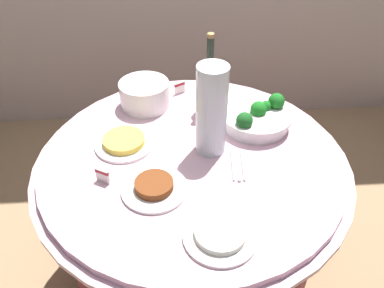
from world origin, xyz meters
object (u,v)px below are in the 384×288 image
(label_placard_front, at_px, (180,87))
(serving_tongs, at_px, (238,166))
(food_plate_rice, at_px, (220,234))
(food_plate_fried_egg, at_px, (124,142))
(food_plate_stir_fry, at_px, (154,187))
(plate_stack, at_px, (145,94))
(label_placard_mid, at_px, (102,175))
(wine_bottle, at_px, (209,82))
(decorative_fruit_vase, at_px, (211,116))
(broccoli_bowl, at_px, (257,117))

(label_placard_front, bearing_deg, serving_tongs, -70.69)
(label_placard_front, bearing_deg, food_plate_rice, -84.46)
(food_plate_fried_egg, distance_m, food_plate_stir_fry, 0.27)
(plate_stack, relative_size, label_placard_mid, 3.82)
(wine_bottle, distance_m, food_plate_stir_fry, 0.53)
(wine_bottle, xyz_separation_m, serving_tongs, (0.06, -0.38, -0.12))
(wine_bottle, height_order, serving_tongs, wine_bottle)
(label_placard_mid, bearing_deg, decorative_fruit_vase, 21.69)
(plate_stack, xyz_separation_m, food_plate_fried_egg, (-0.07, -0.27, -0.04))
(food_plate_fried_egg, distance_m, label_placard_front, 0.43)
(food_plate_fried_egg, bearing_deg, food_plate_stir_fry, -65.21)
(broccoli_bowl, bearing_deg, food_plate_fried_egg, -170.21)
(food_plate_stir_fry, xyz_separation_m, label_placard_mid, (-0.17, 0.05, 0.02))
(plate_stack, relative_size, label_placard_front, 3.82)
(serving_tongs, height_order, label_placard_mid, label_placard_mid)
(serving_tongs, relative_size, label_placard_mid, 3.05)
(plate_stack, bearing_deg, label_placard_front, 30.34)
(broccoli_bowl, bearing_deg, label_placard_front, 137.14)
(broccoli_bowl, height_order, serving_tongs, broccoli_bowl)
(plate_stack, relative_size, food_plate_stir_fry, 0.95)
(serving_tongs, bearing_deg, food_plate_rice, -108.70)
(decorative_fruit_vase, bearing_deg, wine_bottle, 85.27)
(broccoli_bowl, relative_size, decorative_fruit_vase, 0.82)
(food_plate_fried_egg, bearing_deg, label_placard_front, 57.98)
(wine_bottle, bearing_deg, food_plate_fried_egg, -146.79)
(food_plate_rice, bearing_deg, wine_bottle, 86.82)
(serving_tongs, bearing_deg, food_plate_fried_egg, 159.40)
(wine_bottle, distance_m, serving_tongs, 0.40)
(wine_bottle, distance_m, food_plate_rice, 0.69)
(label_placard_mid, bearing_deg, wine_bottle, 46.20)
(broccoli_bowl, height_order, food_plate_rice, broccoli_bowl)
(food_plate_stir_fry, xyz_separation_m, label_placard_front, (0.11, 0.61, 0.02))
(label_placard_mid, bearing_deg, food_plate_fried_egg, 73.26)
(broccoli_bowl, height_order, decorative_fruit_vase, decorative_fruit_vase)
(food_plate_fried_egg, bearing_deg, decorative_fruit_vase, -7.67)
(food_plate_stir_fry, distance_m, label_placard_mid, 0.18)
(wine_bottle, height_order, label_placard_mid, wine_bottle)
(decorative_fruit_vase, bearing_deg, label_placard_mid, -158.31)
(plate_stack, height_order, label_placard_front, plate_stack)
(food_plate_rice, distance_m, food_plate_fried_egg, 0.54)
(serving_tongs, relative_size, food_plate_stir_fry, 0.76)
(decorative_fruit_vase, relative_size, food_plate_fried_egg, 1.55)
(food_plate_rice, relative_size, food_plate_fried_egg, 1.00)
(food_plate_rice, xyz_separation_m, label_placard_front, (-0.08, 0.81, 0.02))
(food_plate_stir_fry, bearing_deg, serving_tongs, 17.58)
(broccoli_bowl, xyz_separation_m, wine_bottle, (-0.18, 0.13, 0.09))
(wine_bottle, bearing_deg, food_plate_rice, -93.18)
(label_placard_front, bearing_deg, food_plate_fried_egg, -122.02)
(broccoli_bowl, relative_size, label_placard_front, 5.09)
(broccoli_bowl, bearing_deg, decorative_fruit_vase, -146.28)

